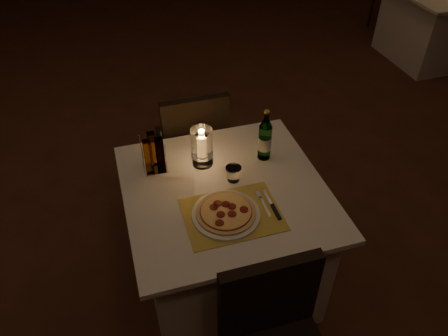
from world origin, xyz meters
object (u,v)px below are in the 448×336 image
object	(u,v)px
main_table	(225,237)
neighbor_table_right	(437,25)
chair_far	(193,138)
water_bottle	(265,139)
plate	(226,214)
hurricane_candle	(202,144)
pizza	(226,212)
tumbler	(233,174)

from	to	relation	value
main_table	neighbor_table_right	size ratio (longest dim) A/B	1.00
main_table	chair_far	xyz separation A→B (m)	(0.00, 0.71, 0.18)
main_table	water_bottle	size ratio (longest dim) A/B	3.37
neighbor_table_right	plate	bearing A→B (deg)	-142.38
water_bottle	neighbor_table_right	distance (m)	3.45
hurricane_candle	neighbor_table_right	xyz separation A→B (m)	(3.09, 1.97, -0.49)
plate	pizza	bearing A→B (deg)	140.85
main_table	tumbler	distance (m)	0.41
plate	tumbler	distance (m)	0.26
pizza	neighbor_table_right	distance (m)	3.92
chair_far	pizza	world-z (taller)	chair_far
chair_far	plate	bearing A→B (deg)	-93.20
hurricane_candle	chair_far	bearing A→B (deg)	83.20
chair_far	neighbor_table_right	bearing A→B (deg)	26.05
pizza	water_bottle	world-z (taller)	water_bottle
plate	water_bottle	size ratio (longest dim) A/B	1.08
plate	water_bottle	distance (m)	0.50
main_table	pizza	bearing A→B (deg)	-105.54
chair_far	neighbor_table_right	xyz separation A→B (m)	(3.04, 1.48, -0.18)
pizza	neighbor_table_right	world-z (taller)	pizza
chair_far	water_bottle	world-z (taller)	water_bottle
main_table	neighbor_table_right	xyz separation A→B (m)	(3.04, 2.20, 0.00)
chair_far	hurricane_candle	distance (m)	0.59
main_table	plate	world-z (taller)	plate
main_table	plate	size ratio (longest dim) A/B	3.12
plate	tumbler	xyz separation A→B (m)	(0.11, 0.23, 0.03)
plate	water_bottle	xyz separation A→B (m)	(0.32, 0.36, 0.11)
tumbler	chair_far	bearing A→B (deg)	95.11
water_bottle	neighbor_table_right	bearing A→B (deg)	36.10
water_bottle	hurricane_candle	size ratio (longest dim) A/B	1.36
neighbor_table_right	tumbler	bearing A→B (deg)	-144.21
plate	pizza	xyz separation A→B (m)	(-0.00, 0.00, 0.02)
plate	pizza	distance (m)	0.02
tumbler	water_bottle	distance (m)	0.26
main_table	water_bottle	world-z (taller)	water_bottle
main_table	pizza	size ratio (longest dim) A/B	3.57
chair_far	tumbler	xyz separation A→B (m)	(0.06, -0.66, 0.23)
main_table	tumbler	xyz separation A→B (m)	(0.06, 0.05, 0.41)
water_bottle	hurricane_candle	world-z (taller)	water_bottle
pizza	chair_far	bearing A→B (deg)	86.80
chair_far	neighbor_table_right	world-z (taller)	chair_far
main_table	water_bottle	xyz separation A→B (m)	(0.27, 0.18, 0.49)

